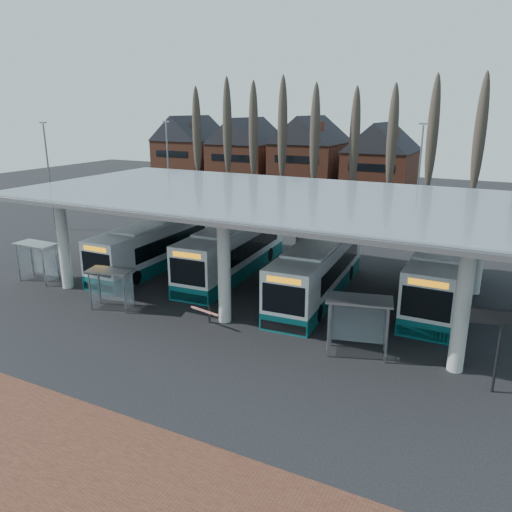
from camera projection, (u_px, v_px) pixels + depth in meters
The scene contains 16 objects.
ground at pixel (201, 338), 25.62m from camera, with size 140.00×140.00×0.00m, color black.
station_canopy at pixel (268, 204), 30.84m from camera, with size 32.00×16.00×6.34m.
poplar_row at pixel (373, 134), 51.33m from camera, with size 45.10×1.10×14.50m.
townhouse_row at pixel (278, 149), 68.38m from camera, with size 36.80×10.30×12.25m.
lamp_post_a at pixel (168, 170), 50.72m from camera, with size 0.80×0.16×10.17m.
lamp_post_b at pixel (418, 180), 43.72m from camera, with size 0.80×0.16×10.17m.
lamp_post_d at pixel (49, 174), 47.36m from camera, with size 0.80×0.16×10.17m.
bus_0 at pixel (156, 245), 36.92m from camera, with size 2.88×12.30×3.40m.
bus_1 at pixel (234, 250), 35.50m from camera, with size 3.61×12.97×3.56m.
bus_2 at pixel (318, 270), 31.25m from camera, with size 3.47×12.69×3.49m.
bus_3 at pixel (442, 272), 30.54m from camera, with size 2.84×13.02×3.61m.
shelter_0 at pixel (38, 253), 33.77m from camera, with size 2.87×1.45×2.66m.
shelter_1 at pixel (112, 280), 29.13m from camera, with size 2.80×1.84×2.39m.
shelter_2 at pixel (359, 313), 23.58m from camera, with size 3.34×2.21×2.84m.
info_sign_0 at pixel (502, 324), 19.93m from camera, with size 2.42×0.72×3.66m.
barrier at pixel (206, 312), 26.99m from camera, with size 1.98×0.73×1.00m.
Camera 1 is at (13.12, -19.53, 11.35)m, focal length 35.00 mm.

